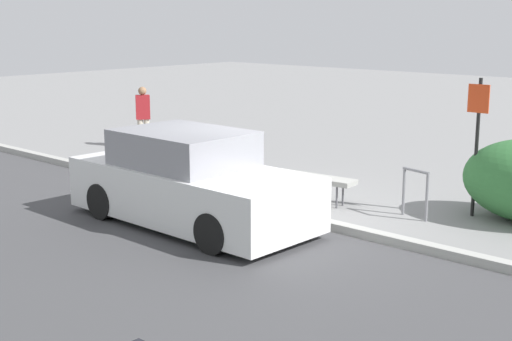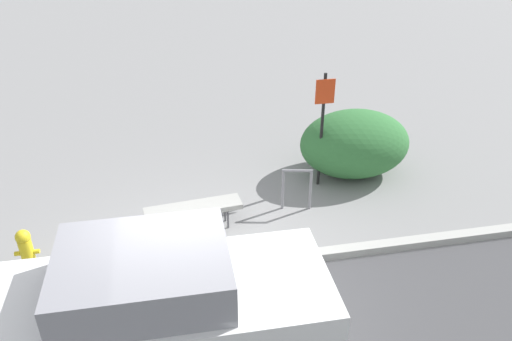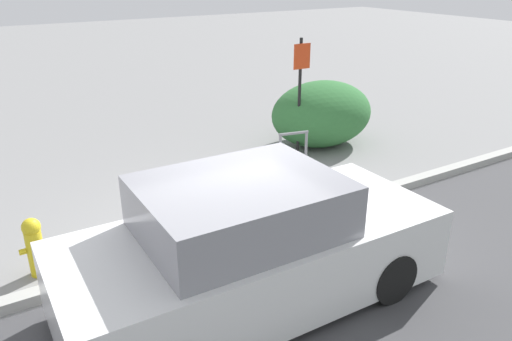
{
  "view_description": "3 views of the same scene",
  "coord_description": "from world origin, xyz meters",
  "px_view_note": "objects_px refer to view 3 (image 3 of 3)",
  "views": [
    {
      "loc": [
        7.56,
        -8.75,
        3.25
      ],
      "look_at": [
        -0.0,
        -0.36,
        0.82
      ],
      "focal_mm": 50.0,
      "sensor_mm": 36.0,
      "label": 1
    },
    {
      "loc": [
        -0.29,
        -5.95,
        5.18
      ],
      "look_at": [
        1.11,
        1.26,
        0.99
      ],
      "focal_mm": 35.0,
      "sensor_mm": 36.0,
      "label": 2
    },
    {
      "loc": [
        -3.02,
        -5.28,
        3.53
      ],
      "look_at": [
        0.75,
        0.85,
        0.55
      ],
      "focal_mm": 35.0,
      "sensor_mm": 36.0,
      "label": 3
    }
  ],
  "objects_px": {
    "bench": "(205,181)",
    "bike_rack": "(293,149)",
    "fire_hydrant": "(35,245)",
    "parked_car_near": "(252,249)",
    "sign_post": "(300,88)"
  },
  "relations": [
    {
      "from": "bike_rack",
      "to": "sign_post",
      "type": "bearing_deg",
      "value": 48.45
    },
    {
      "from": "bench",
      "to": "sign_post",
      "type": "bearing_deg",
      "value": 16.78
    },
    {
      "from": "sign_post",
      "to": "bike_rack",
      "type": "bearing_deg",
      "value": -131.55
    },
    {
      "from": "bench",
      "to": "fire_hydrant",
      "type": "height_order",
      "value": "fire_hydrant"
    },
    {
      "from": "bench",
      "to": "sign_post",
      "type": "relative_size",
      "value": 0.73
    },
    {
      "from": "bike_rack",
      "to": "fire_hydrant",
      "type": "xyz_separation_m",
      "value": [
        -4.46,
        -0.9,
        -0.09
      ]
    },
    {
      "from": "sign_post",
      "to": "fire_hydrant",
      "type": "relative_size",
      "value": 3.01
    },
    {
      "from": "bike_rack",
      "to": "sign_post",
      "type": "relative_size",
      "value": 0.36
    },
    {
      "from": "bench",
      "to": "bike_rack",
      "type": "xyz_separation_m",
      "value": [
        1.9,
        0.31,
        0.07
      ]
    },
    {
      "from": "bench",
      "to": "parked_car_near",
      "type": "xyz_separation_m",
      "value": [
        -0.61,
        -2.4,
        0.24
      ]
    },
    {
      "from": "bike_rack",
      "to": "bench",
      "type": "bearing_deg",
      "value": -170.67
    },
    {
      "from": "bench",
      "to": "parked_car_near",
      "type": "height_order",
      "value": "parked_car_near"
    },
    {
      "from": "sign_post",
      "to": "bench",
      "type": "bearing_deg",
      "value": -157.55
    },
    {
      "from": "bench",
      "to": "sign_post",
      "type": "xyz_separation_m",
      "value": [
        2.56,
        1.06,
        0.95
      ]
    },
    {
      "from": "bike_rack",
      "to": "parked_car_near",
      "type": "height_order",
      "value": "parked_car_near"
    }
  ]
}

